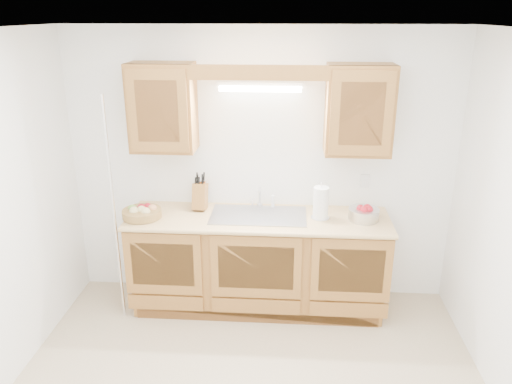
# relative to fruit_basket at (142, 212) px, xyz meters

# --- Properties ---
(room) EXTENTS (3.52, 3.50, 2.50)m
(room) POSITION_rel_fruit_basket_xyz_m (1.01, -1.10, 0.30)
(room) COLOR #C7B38F
(room) RESTS_ON ground
(base_cabinets) EXTENTS (2.20, 0.60, 0.86)m
(base_cabinets) POSITION_rel_fruit_basket_xyz_m (1.01, 0.10, -0.51)
(base_cabinets) COLOR #A1672F
(base_cabinets) RESTS_ON ground
(countertop) EXTENTS (2.30, 0.63, 0.04)m
(countertop) POSITION_rel_fruit_basket_xyz_m (1.01, 0.08, -0.07)
(countertop) COLOR #D9B672
(countertop) RESTS_ON base_cabinets
(upper_cabinet_left) EXTENTS (0.55, 0.33, 0.75)m
(upper_cabinet_left) POSITION_rel_fruit_basket_xyz_m (0.18, 0.23, 0.88)
(upper_cabinet_left) COLOR #A1672F
(upper_cabinet_left) RESTS_ON room
(upper_cabinet_right) EXTENTS (0.55, 0.33, 0.75)m
(upper_cabinet_right) POSITION_rel_fruit_basket_xyz_m (1.84, 0.23, 0.88)
(upper_cabinet_right) COLOR #A1672F
(upper_cabinet_right) RESTS_ON room
(valance) EXTENTS (2.20, 0.05, 0.12)m
(valance) POSITION_rel_fruit_basket_xyz_m (1.01, 0.09, 1.19)
(valance) COLOR #A1672F
(valance) RESTS_ON room
(fluorescent_fixture) EXTENTS (0.76, 0.08, 0.08)m
(fluorescent_fixture) POSITION_rel_fruit_basket_xyz_m (1.01, 0.31, 1.05)
(fluorescent_fixture) COLOR white
(fluorescent_fixture) RESTS_ON room
(sink) EXTENTS (0.84, 0.46, 0.36)m
(sink) POSITION_rel_fruit_basket_xyz_m (1.01, 0.10, -0.12)
(sink) COLOR #9E9EA3
(sink) RESTS_ON countertop
(wire_shelf_pole) EXTENTS (0.03, 0.03, 2.00)m
(wire_shelf_pole) POSITION_rel_fruit_basket_xyz_m (-0.19, -0.17, 0.05)
(wire_shelf_pole) COLOR silver
(wire_shelf_pole) RESTS_ON ground
(outlet_plate) EXTENTS (0.08, 0.01, 0.12)m
(outlet_plate) POSITION_rel_fruit_basket_xyz_m (1.96, 0.39, 0.20)
(outlet_plate) COLOR white
(outlet_plate) RESTS_ON room
(fruit_basket) EXTENTS (0.39, 0.39, 0.11)m
(fruit_basket) POSITION_rel_fruit_basket_xyz_m (0.00, 0.00, 0.00)
(fruit_basket) COLOR #B38A48
(fruit_basket) RESTS_ON countertop
(knife_block) EXTENTS (0.13, 0.20, 0.34)m
(knife_block) POSITION_rel_fruit_basket_xyz_m (0.47, 0.24, 0.08)
(knife_block) COLOR #A1672F
(knife_block) RESTS_ON countertop
(orange_canister) EXTENTS (0.11, 0.11, 0.26)m
(orange_canister) POSITION_rel_fruit_basket_xyz_m (0.47, 0.31, 0.08)
(orange_canister) COLOR #DE5E0C
(orange_canister) RESTS_ON countertop
(soap_bottle) EXTENTS (0.11, 0.11, 0.19)m
(soap_bottle) POSITION_rel_fruit_basket_xyz_m (0.47, 0.30, 0.05)
(soap_bottle) COLOR blue
(soap_bottle) RESTS_ON countertop
(sponge) EXTENTS (0.11, 0.09, 0.02)m
(sponge) POSITION_rel_fruit_basket_xyz_m (1.55, 0.34, -0.04)
(sponge) COLOR #CC333F
(sponge) RESTS_ON countertop
(paper_towel) EXTENTS (0.16, 0.16, 0.34)m
(paper_towel) POSITION_rel_fruit_basket_xyz_m (1.55, 0.08, 0.09)
(paper_towel) COLOR silver
(paper_towel) RESTS_ON countertop
(apple_bowl) EXTENTS (0.31, 0.31, 0.14)m
(apple_bowl) POSITION_rel_fruit_basket_xyz_m (1.93, 0.08, 0.01)
(apple_bowl) COLOR silver
(apple_bowl) RESTS_ON countertop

